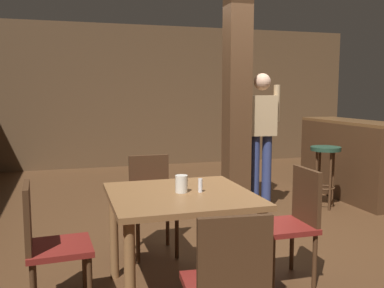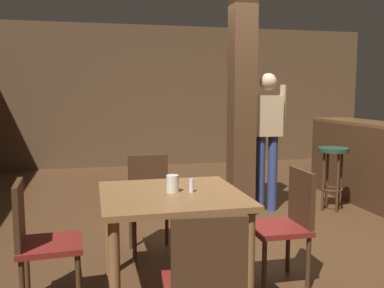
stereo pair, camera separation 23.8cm
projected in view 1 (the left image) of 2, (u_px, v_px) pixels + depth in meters
name	position (u px, v px, depth m)	size (l,w,h in m)	color
ground_plane	(265.00, 230.00, 4.63)	(10.80, 10.80, 0.00)	#4C301C
wall_back	(168.00, 96.00, 8.74)	(8.00, 0.10, 2.80)	brown
pillar	(237.00, 100.00, 5.14)	(0.28, 0.28, 2.80)	#4C301C
dining_table	(181.00, 209.00, 3.10)	(1.02, 1.02, 0.77)	brown
chair_west	(47.00, 241.00, 2.85)	(0.44, 0.44, 0.89)	maroon
chair_east	(293.00, 219.00, 3.35)	(0.43, 0.43, 0.89)	maroon
chair_north	(152.00, 199.00, 3.97)	(0.42, 0.42, 0.89)	maroon
chair_south	(228.00, 283.00, 2.22)	(0.46, 0.46, 0.89)	maroon
napkin_cup	(181.00, 184.00, 3.09)	(0.09, 0.09, 0.13)	silver
salt_shaker	(200.00, 185.00, 3.10)	(0.03, 0.03, 0.10)	silver
standing_person	(261.00, 131.00, 5.34)	(0.47, 0.23, 1.72)	tan
bar_counter	(346.00, 159.00, 6.02)	(0.56, 1.77, 1.09)	brown
bar_stool_near	(325.00, 162.00, 5.46)	(0.38, 0.38, 0.80)	#1E3828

